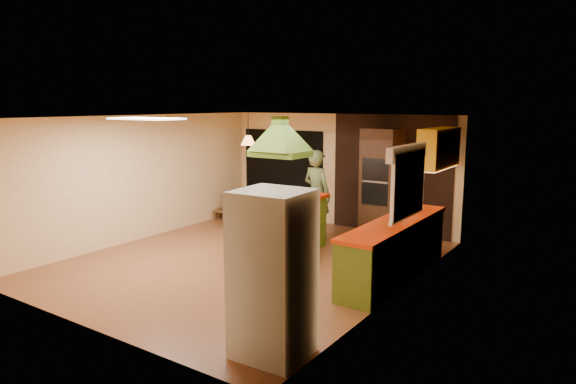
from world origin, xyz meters
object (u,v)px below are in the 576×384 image
Objects in this scene: kitchen_island at (280,227)px; man at (317,194)px; dining_table at (249,202)px; refrigerator at (273,274)px; canister_large at (408,208)px; wall_oven at (381,182)px.

man is (-0.05, 1.38, 0.39)m from kitchen_island.
dining_table is (-2.00, 0.31, -0.42)m from man.
canister_large is at bearing 86.33° from refrigerator.
canister_large is at bearing 171.50° from man.
canister_large is at bearing -14.59° from dining_table.
canister_large is at bearing 16.74° from kitchen_island.
refrigerator is (2.10, -3.17, 0.40)m from kitchen_island.
dining_table is 4.69× the size of canister_large.
canister_large reaches higher than kitchen_island.
refrigerator reaches higher than man.
kitchen_island reaches higher than dining_table.
wall_oven is 2.12m from canister_large.
man is 5.03m from refrigerator.
man reaches higher than dining_table.
man is 1.37m from wall_oven.
man is at bearing -8.78° from dining_table.
wall_oven is (0.94, 2.30, 0.60)m from kitchen_island.
dining_table is at bearing 2.30° from man.
kitchen_island is 0.93× the size of wall_oven.
dining_table is (-4.15, 4.86, -0.43)m from refrigerator.
refrigerator is at bearing -49.46° from dining_table.
man is 2.36m from canister_large.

